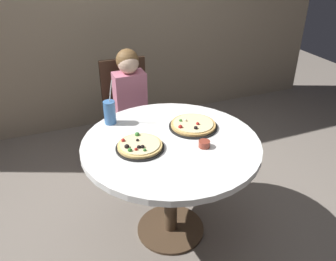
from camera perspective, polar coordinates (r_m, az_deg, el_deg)
ground_plane at (r=2.60m, az=0.43°, el=-16.06°), size 8.00×8.00×0.00m
dining_table at (r=2.19m, az=0.49°, el=-4.24°), size 1.11×1.11×0.75m
chair_wooden at (r=3.08m, az=-6.72°, el=3.83°), size 0.40×0.40×0.95m
diner_child at (r=2.95m, az=-5.71°, el=1.60°), size 0.26×0.41×1.08m
pizza_veggie at (r=2.28m, az=4.18°, el=0.88°), size 0.32×0.32×0.05m
pizza_cheese at (r=2.05m, az=-4.73°, el=-2.60°), size 0.29×0.29×0.05m
soda_cup at (r=2.33m, az=-9.64°, el=2.99°), size 0.08×0.08×0.31m
sauce_bowl at (r=2.07m, az=6.04°, el=-2.24°), size 0.07×0.07×0.04m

